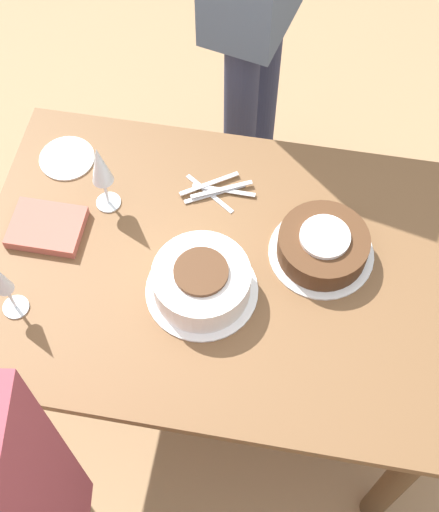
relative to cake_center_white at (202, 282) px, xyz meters
The scene contains 9 objects.
ground_plane 0.81m from the cake_center_white, 111.87° to the right, with size 12.00×12.00×0.00m, color #A87F56.
dining_table 0.20m from the cake_center_white, 111.87° to the right, with size 1.23×0.85×0.76m.
cake_center_white is the anchor object (origin of this frame).
cake_front_chocolate 0.32m from the cake_center_white, 150.64° to the right, with size 0.27×0.27×0.09m.
wine_glass_near 0.38m from the cake_center_white, 36.41° to the right, with size 0.07×0.07×0.23m.
wine_glass_far 0.46m from the cake_center_white, 15.75° to the left, with size 0.06×0.06×0.20m.
dessert_plate_right 0.56m from the cake_center_white, 37.43° to the right, with size 0.15×0.15×0.01m.
fork_pile 0.30m from the cake_center_white, 86.45° to the right, with size 0.20×0.13×0.01m.
napkin_stack 0.44m from the cake_center_white, 13.87° to the right, with size 0.18×0.14×0.03m.
Camera 1 is at (-0.15, 0.87, 2.31)m, focal length 50.00 mm.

